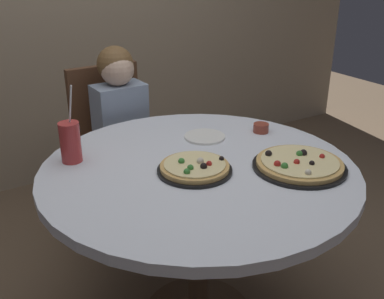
{
  "coord_description": "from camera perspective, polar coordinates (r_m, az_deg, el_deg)",
  "views": [
    {
      "loc": [
        -0.83,
        -1.31,
        1.5
      ],
      "look_at": [
        0.0,
        0.05,
        0.8
      ],
      "focal_mm": 42.04,
      "sensor_mm": 36.0,
      "label": 1
    }
  ],
  "objects": [
    {
      "name": "plate_small",
      "position": [
        1.98,
        1.62,
        1.64
      ],
      "size": [
        0.18,
        0.18,
        0.01
      ],
      "primitive_type": "cylinder",
      "color": "white",
      "rests_on": "dining_table"
    },
    {
      "name": "pizza_veggie",
      "position": [
        1.67,
        0.35,
        -2.32
      ],
      "size": [
        0.28,
        0.28,
        0.05
      ],
      "color": "black",
      "rests_on": "dining_table"
    },
    {
      "name": "sauce_bowl",
      "position": [
        2.07,
        8.74,
        2.73
      ],
      "size": [
        0.07,
        0.07,
        0.04
      ],
      "primitive_type": "cylinder",
      "color": "brown",
      "rests_on": "dining_table"
    },
    {
      "name": "chair_wooden",
      "position": [
        2.53,
        -9.85,
        0.78
      ],
      "size": [
        0.41,
        0.41,
        0.95
      ],
      "color": "brown",
      "rests_on": "ground_plane"
    },
    {
      "name": "dining_table",
      "position": [
        1.77,
        0.85,
        -4.93
      ],
      "size": [
        1.22,
        1.22,
        0.75
      ],
      "color": "silver",
      "rests_on": "ground_plane"
    },
    {
      "name": "pizza_cheese",
      "position": [
        1.75,
        13.44,
        -1.83
      ],
      "size": [
        0.35,
        0.35,
        0.05
      ],
      "color": "black",
      "rests_on": "dining_table"
    },
    {
      "name": "diner_child",
      "position": [
        2.4,
        -7.99,
        -1.65
      ],
      "size": [
        0.27,
        0.42,
        1.08
      ],
      "color": "#3F4766",
      "rests_on": "ground_plane"
    },
    {
      "name": "soda_cup",
      "position": [
        1.79,
        -15.18,
        0.93
      ],
      "size": [
        0.08,
        0.08,
        0.31
      ],
      "color": "#B73333",
      "rests_on": "dining_table"
    }
  ]
}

